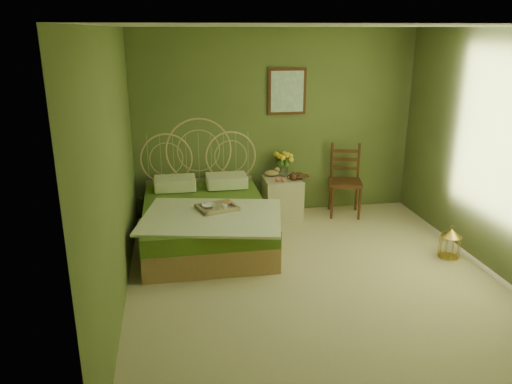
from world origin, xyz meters
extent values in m
plane|color=beige|center=(0.00, 0.00, 0.00)|extent=(4.50, 4.50, 0.00)
plane|color=silver|center=(0.00, 0.00, 2.60)|extent=(4.50, 4.50, 0.00)
plane|color=#5D6B38|center=(0.00, 2.25, 1.30)|extent=(4.00, 0.00, 4.00)
plane|color=#5D6B38|center=(-2.00, 0.00, 1.30)|extent=(0.00, 4.50, 4.50)
plane|color=#5D6B38|center=(2.00, 0.00, 1.30)|extent=(0.00, 4.50, 4.50)
cube|color=#3C1F10|center=(0.15, 2.23, 1.75)|extent=(0.54, 0.03, 0.64)
cube|color=white|center=(0.15, 2.21, 1.75)|extent=(0.46, 0.01, 0.56)
cube|color=tan|center=(-1.10, 1.23, 0.15)|extent=(1.50, 2.00, 0.30)
cube|color=#527D29|center=(-1.10, 1.23, 0.40)|extent=(1.50, 2.00, 0.20)
cube|color=#EBE8C7|center=(-1.05, 0.78, 0.52)|extent=(1.79, 1.50, 0.03)
cube|color=#EBE8C7|center=(-1.45, 1.93, 0.59)|extent=(0.55, 0.40, 0.16)
cube|color=#EBE8C7|center=(-0.75, 1.93, 0.59)|extent=(0.55, 0.40, 0.16)
cube|color=tan|center=(-0.97, 0.98, 0.52)|extent=(0.53, 0.46, 0.04)
ellipsoid|color=#B77A38|center=(-0.85, 1.07, 0.57)|extent=(0.12, 0.07, 0.05)
cube|color=beige|center=(0.05, 1.98, 0.28)|extent=(0.52, 0.52, 0.57)
cylinder|color=silver|center=(0.10, 2.10, 0.66)|extent=(0.10, 0.10, 0.18)
ellipsoid|color=tan|center=(-0.09, 2.08, 0.62)|extent=(0.21, 0.11, 0.10)
sphere|color=#D86754|center=(-0.05, 1.83, 0.60)|extent=(0.07, 0.07, 0.07)
sphere|color=#D86754|center=(0.02, 1.80, 0.60)|extent=(0.07, 0.07, 0.07)
cube|color=#3C1F10|center=(0.95, 1.90, 0.48)|extent=(0.55, 0.55, 0.04)
cylinder|color=#3C1F10|center=(0.76, 1.71, 0.24)|extent=(0.04, 0.04, 0.48)
cylinder|color=#3C1F10|center=(1.15, 1.71, 0.24)|extent=(0.04, 0.04, 0.48)
cylinder|color=#3C1F10|center=(0.76, 2.09, 0.24)|extent=(0.04, 0.04, 0.48)
cylinder|color=#3C1F10|center=(1.15, 2.09, 0.24)|extent=(0.04, 0.04, 0.48)
cube|color=#3C1F10|center=(0.95, 2.09, 0.75)|extent=(0.38, 0.14, 0.54)
cylinder|color=#BD923C|center=(1.70, 0.32, 0.01)|extent=(0.24, 0.24, 0.01)
cylinder|color=#BD923C|center=(1.70, 0.32, 0.13)|extent=(0.24, 0.24, 0.26)
cone|color=#BD923C|center=(1.70, 0.32, 0.31)|extent=(0.24, 0.24, 0.09)
imported|color=#381E0F|center=(0.23, 2.00, 0.58)|extent=(0.25, 0.29, 0.02)
imported|color=#472819|center=(0.23, 2.00, 0.60)|extent=(0.28, 0.29, 0.02)
imported|color=white|center=(-1.07, 1.03, 0.56)|extent=(0.17, 0.17, 0.04)
imported|color=white|center=(-0.89, 0.92, 0.58)|extent=(0.09, 0.09, 0.07)
camera|label=1|loc=(-1.46, -4.60, 2.57)|focal=35.00mm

